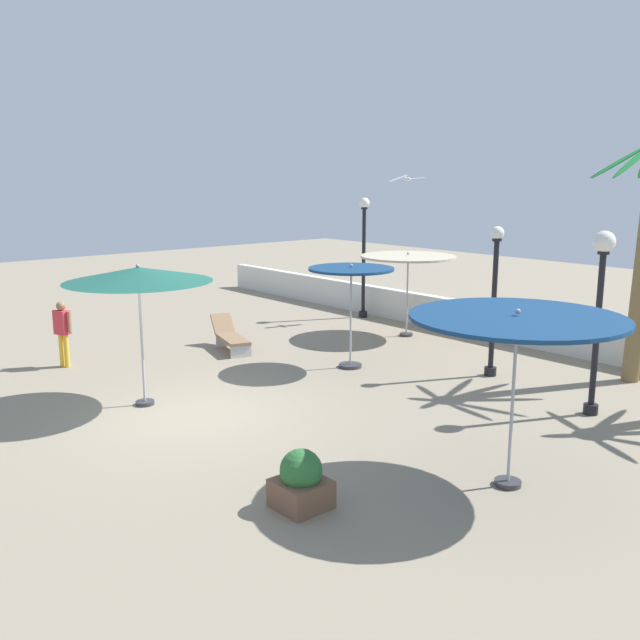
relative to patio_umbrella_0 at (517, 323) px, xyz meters
name	(u,v)px	position (x,y,z in m)	size (l,w,h in m)	color
ground_plane	(186,413)	(-6.01, -2.01, -2.50)	(56.00, 56.00, 0.00)	gray
boundary_wall	(491,322)	(-6.01, 7.86, -2.02)	(25.20, 0.30, 0.95)	silver
patio_umbrella_0	(517,323)	(0.00, 0.00, 0.00)	(3.09, 3.09, 2.70)	#333338
patio_umbrella_1	(408,259)	(-7.79, 6.28, -0.26)	(2.71, 2.71, 2.44)	#333338
patio_umbrella_2	(138,275)	(-7.01, -2.38, 0.15)	(2.91, 2.91, 2.87)	#333338
patio_umbrella_3	(351,279)	(-6.37, 2.72, -0.33)	(2.03, 2.03, 2.52)	#333338
lamp_post_0	(494,295)	(-3.72, 4.71, -0.59)	(0.30, 0.30, 3.46)	black
lamp_post_1	(600,295)	(-0.83, 3.95, -0.14)	(0.41, 0.41, 3.56)	black
lamp_post_2	(364,248)	(-10.60, 7.25, -0.23)	(0.34, 0.34, 3.89)	black
lounge_chair_0	(230,336)	(-9.72, 1.47, -2.11)	(1.97, 1.05, 0.84)	#B7B7BC
guest_0	(62,328)	(-10.93, -2.52, -1.53)	(0.53, 0.36, 1.61)	gold
seagull_0	(407,179)	(-9.48, 8.01, 1.98)	(0.50, 1.29, 0.22)	white
planter	(301,481)	(-1.48, -2.79, -2.11)	(0.70, 0.70, 0.85)	brown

